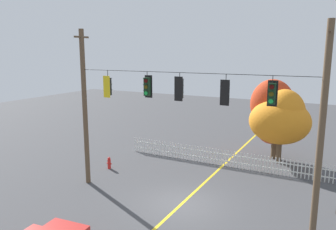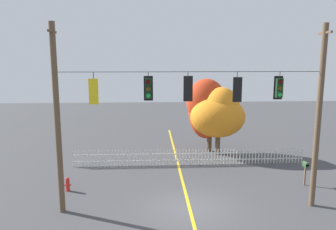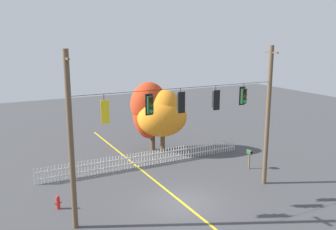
% 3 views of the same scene
% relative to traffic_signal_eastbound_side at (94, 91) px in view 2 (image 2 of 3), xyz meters
% --- Properties ---
extents(ground, '(80.00, 80.00, 0.00)m').
position_rel_traffic_signal_eastbound_side_xyz_m(ground, '(4.51, 0.01, -5.90)').
color(ground, '#424244').
extents(lane_centerline_stripe, '(0.16, 36.00, 0.01)m').
position_rel_traffic_signal_eastbound_side_xyz_m(lane_centerline_stripe, '(4.51, 0.01, -5.90)').
color(lane_centerline_stripe, gold).
rests_on(lane_centerline_stripe, ground).
extents(signal_support_span, '(12.78, 1.10, 9.03)m').
position_rel_traffic_signal_eastbound_side_xyz_m(signal_support_span, '(4.51, 0.01, -1.32)').
color(signal_support_span, brown).
rests_on(signal_support_span, ground).
extents(traffic_signal_eastbound_side, '(0.43, 0.38, 1.48)m').
position_rel_traffic_signal_eastbound_side_xyz_m(traffic_signal_eastbound_side, '(0.00, 0.00, 0.00)').
color(traffic_signal_eastbound_side, black).
extents(traffic_signal_northbound_secondary, '(0.43, 0.38, 1.35)m').
position_rel_traffic_signal_eastbound_side_xyz_m(traffic_signal_northbound_secondary, '(2.51, 0.02, 0.11)').
color(traffic_signal_northbound_secondary, black).
extents(traffic_signal_northbound_primary, '(0.43, 0.38, 1.37)m').
position_rel_traffic_signal_eastbound_side_xyz_m(traffic_signal_northbound_primary, '(4.35, -0.00, 0.11)').
color(traffic_signal_northbound_primary, black).
extents(traffic_signal_westbound_side, '(0.43, 0.38, 1.42)m').
position_rel_traffic_signal_eastbound_side_xyz_m(traffic_signal_westbound_side, '(6.68, 0.00, 0.06)').
color(traffic_signal_westbound_side, black).
extents(traffic_signal_southbound_primary, '(0.43, 0.38, 1.34)m').
position_rel_traffic_signal_eastbound_side_xyz_m(traffic_signal_southbound_primary, '(8.72, 0.02, 0.11)').
color(traffic_signal_southbound_primary, black).
extents(white_picket_fence, '(16.25, 0.06, 1.12)m').
position_rel_traffic_signal_eastbound_side_xyz_m(white_picket_fence, '(5.30, 6.71, -5.34)').
color(white_picket_fence, silver).
rests_on(white_picket_fence, ground).
extents(autumn_maple_near_fence, '(3.13, 2.69, 5.85)m').
position_rel_traffic_signal_eastbound_side_xyz_m(autumn_maple_near_fence, '(7.01, 10.01, -2.28)').
color(autumn_maple_near_fence, brown).
rests_on(autumn_maple_near_fence, ground).
extents(autumn_maple_mid, '(4.19, 3.58, 5.27)m').
position_rel_traffic_signal_eastbound_side_xyz_m(autumn_maple_mid, '(7.81, 9.07, -2.70)').
color(autumn_maple_mid, brown).
rests_on(autumn_maple_mid, ground).
extents(fire_hydrant, '(0.38, 0.22, 0.81)m').
position_rel_traffic_signal_eastbound_side_xyz_m(fire_hydrant, '(-2.11, 2.53, -5.51)').
color(fire_hydrant, red).
rests_on(fire_hydrant, ground).
extents(roadside_mailbox, '(0.25, 0.44, 1.44)m').
position_rel_traffic_signal_eastbound_side_xyz_m(roadside_mailbox, '(11.65, 2.64, -4.73)').
color(roadside_mailbox, brown).
rests_on(roadside_mailbox, ground).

